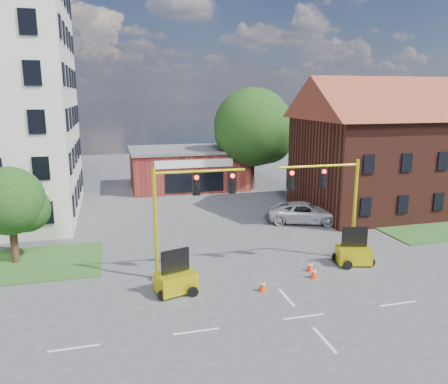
# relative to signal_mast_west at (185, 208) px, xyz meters

# --- Properties ---
(ground) EXTENTS (120.00, 120.00, 0.00)m
(ground) POSITION_rel_signal_mast_west_xyz_m (4.36, -6.00, -3.92)
(ground) COLOR #444447
(ground) RESTS_ON ground
(lane_markings) EXTENTS (60.00, 36.00, 0.01)m
(lane_markings) POSITION_rel_signal_mast_west_xyz_m (4.36, -9.00, -3.91)
(lane_markings) COLOR silver
(lane_markings) RESTS_ON ground
(brick_shop) EXTENTS (12.40, 8.40, 4.30)m
(brick_shop) POSITION_rel_signal_mast_west_xyz_m (4.36, 23.99, -1.76)
(brick_shop) COLOR maroon
(brick_shop) RESTS_ON ground
(townhouse_row) EXTENTS (21.00, 11.00, 11.50)m
(townhouse_row) POSITION_rel_signal_mast_west_xyz_m (22.36, 10.00, 2.01)
(townhouse_row) COLOR #491E15
(townhouse_row) RESTS_ON ground
(tree_large) EXTENTS (8.65, 8.23, 10.76)m
(tree_large) POSITION_rel_signal_mast_west_xyz_m (11.28, 21.08, 2.45)
(tree_large) COLOR #3E2716
(tree_large) RESTS_ON ground
(tree_nw_front) EXTENTS (4.23, 4.03, 5.87)m
(tree_nw_front) POSITION_rel_signal_mast_west_xyz_m (-9.44, 4.58, -0.24)
(tree_nw_front) COLOR #3E2716
(tree_nw_front) RESTS_ON ground
(signal_mast_west) EXTENTS (5.30, 0.60, 6.20)m
(signal_mast_west) POSITION_rel_signal_mast_west_xyz_m (0.00, 0.00, 0.00)
(signal_mast_west) COLOR #999994
(signal_mast_west) RESTS_ON ground
(signal_mast_east) EXTENTS (5.30, 0.60, 6.20)m
(signal_mast_east) POSITION_rel_signal_mast_west_xyz_m (8.71, 0.00, 0.00)
(signal_mast_east) COLOR #999994
(signal_mast_east) RESTS_ON ground
(trailer_west) EXTENTS (2.26, 1.83, 2.23)m
(trailer_west) POSITION_rel_signal_mast_west_xyz_m (-0.91, -2.02, -3.22)
(trailer_west) COLOR yellow
(trailer_west) RESTS_ON ground
(trailer_east) EXTENTS (2.20, 1.74, 2.21)m
(trailer_east) POSITION_rel_signal_mast_west_xyz_m (9.94, -0.86, -3.23)
(trailer_east) COLOR yellow
(trailer_east) RESTS_ON ground
(cone_a) EXTENTS (0.40, 0.40, 0.70)m
(cone_a) POSITION_rel_signal_mast_west_xyz_m (3.45, -3.00, -3.58)
(cone_a) COLOR #F0400C
(cone_a) RESTS_ON ground
(cone_b) EXTENTS (0.40, 0.40, 0.70)m
(cone_b) POSITION_rel_signal_mast_west_xyz_m (-0.48, 2.33, -3.58)
(cone_b) COLOR #F0400C
(cone_b) RESTS_ON ground
(cone_c) EXTENTS (0.40, 0.40, 0.70)m
(cone_c) POSITION_rel_signal_mast_west_xyz_m (6.75, -2.16, -3.58)
(cone_c) COLOR #F0400C
(cone_c) RESTS_ON ground
(cone_d) EXTENTS (0.40, 0.40, 0.70)m
(cone_d) POSITION_rel_signal_mast_west_xyz_m (6.97, -1.22, -3.58)
(cone_d) COLOR #F0400C
(cone_d) RESTS_ON ground
(pickup_white) EXTENTS (6.36, 4.54, 1.61)m
(pickup_white) POSITION_rel_signal_mast_west_xyz_m (10.91, 7.99, -3.11)
(pickup_white) COLOR silver
(pickup_white) RESTS_ON ground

